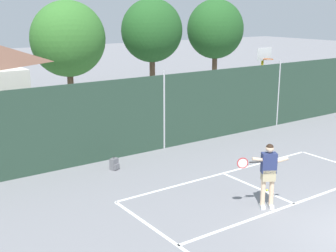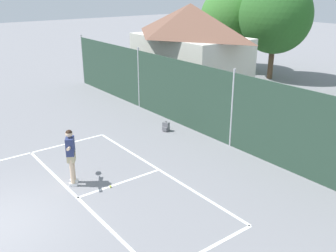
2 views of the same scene
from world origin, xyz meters
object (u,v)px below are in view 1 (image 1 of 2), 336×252
(tennis_player, at_px, (268,170))
(tennis_ball, at_px, (267,190))
(backpack_grey, at_px, (114,164))
(basketball_hoop, at_px, (263,73))

(tennis_player, height_order, tennis_ball, tennis_player)
(tennis_ball, bearing_deg, backpack_grey, 123.35)
(basketball_hoop, bearing_deg, tennis_ball, -134.96)
(basketball_hoop, xyz_separation_m, tennis_player, (-7.56, -7.46, -1.20))
(tennis_ball, height_order, backpack_grey, backpack_grey)
(basketball_hoop, xyz_separation_m, backpack_grey, (-9.50, -2.28, -2.12))
(basketball_hoop, distance_m, backpack_grey, 10.00)
(tennis_player, bearing_deg, tennis_ball, 41.60)
(basketball_hoop, distance_m, tennis_player, 10.69)
(basketball_hoop, height_order, tennis_player, basketball_hoop)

